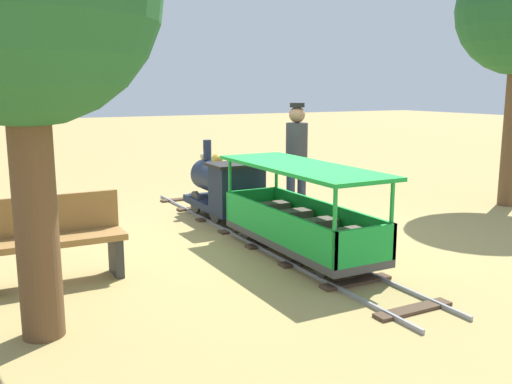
% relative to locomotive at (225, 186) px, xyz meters
% --- Properties ---
extents(ground_plane, '(60.00, 60.00, 0.00)m').
position_rel_locomotive_xyz_m(ground_plane, '(0.00, -1.10, -0.48)').
color(ground_plane, '#A38C51').
extents(track, '(0.75, 6.05, 0.04)m').
position_rel_locomotive_xyz_m(track, '(0.00, -1.03, -0.47)').
color(track, gray).
rests_on(track, ground_plane).
extents(locomotive, '(0.71, 1.45, 1.03)m').
position_rel_locomotive_xyz_m(locomotive, '(0.00, 0.00, 0.00)').
color(locomotive, '#192338').
rests_on(locomotive, ground_plane).
extents(passenger_car, '(0.81, 2.35, 0.97)m').
position_rel_locomotive_xyz_m(passenger_car, '(0.00, -1.93, -0.06)').
color(passenger_car, '#3F3F3F').
rests_on(passenger_car, ground_plane).
extents(conductor_person, '(0.30, 0.30, 1.62)m').
position_rel_locomotive_xyz_m(conductor_person, '(0.90, -0.42, 0.47)').
color(conductor_person, '#282D47').
rests_on(conductor_person, ground_plane).
extents(park_bench, '(1.30, 0.40, 0.82)m').
position_rel_locomotive_xyz_m(park_bench, '(-2.50, -1.54, -0.07)').
color(park_bench, olive).
rests_on(park_bench, ground_plane).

